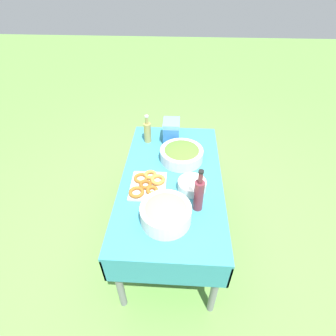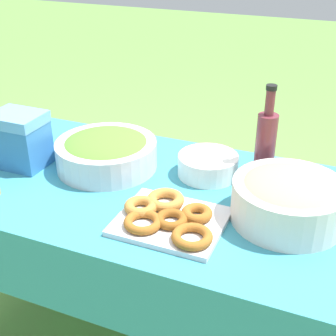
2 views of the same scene
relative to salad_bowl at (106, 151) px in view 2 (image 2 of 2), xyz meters
The scene contains 7 objects.
picnic_table 0.28m from the salad_bowl, 162.49° to the left, with size 1.42×0.75×0.69m.
salad_bowl is the anchor object (origin of this frame).
pasta_bowl 0.64m from the salad_bowl, behind, with size 0.32×0.32×0.14m.
donut_platter 0.41m from the salad_bowl, 144.32° to the left, with size 0.30×0.27×0.05m.
plate_stack 0.35m from the salad_bowl, 166.77° to the right, with size 0.20×0.20×0.07m.
wine_bottle 0.53m from the salad_bowl, 167.35° to the right, with size 0.07×0.07×0.32m.
cooler_box 0.30m from the salad_bowl, 19.04° to the left, with size 0.17×0.14×0.19m.
Camera 2 is at (-0.53, 1.17, 1.45)m, focal length 50.00 mm.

